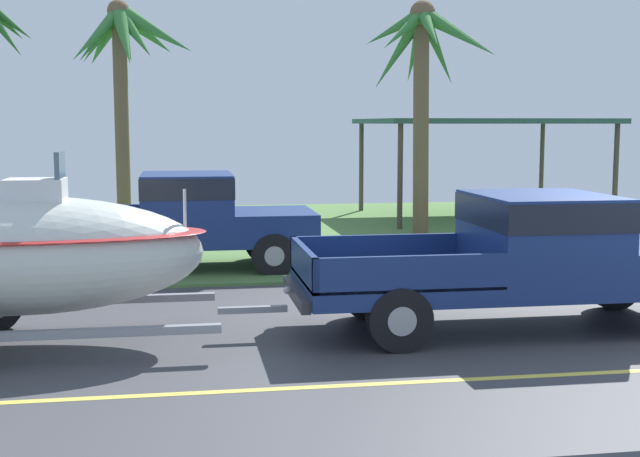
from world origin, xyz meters
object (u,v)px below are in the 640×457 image
Objects in this scene: palm_tree_near_right at (425,60)px; pickup_truck_towing at (538,253)px; parked_pickup_background at (185,217)px; carport_awning at (480,123)px; palm_tree_far_left at (125,52)px; boat_on_trailer at (17,254)px.

pickup_truck_towing is at bearing -96.69° from palm_tree_near_right.
carport_awning is (8.47, 7.59, 1.74)m from parked_pickup_background.
palm_tree_far_left is (-5.97, 9.52, 3.36)m from pickup_truck_towing.
parked_pickup_background is 1.04× the size of palm_tree_far_left.
palm_tree_near_right reaches higher than palm_tree_far_left.
parked_pickup_background is at bearing -144.76° from palm_tree_near_right.
boat_on_trailer is 0.91× the size of carport_awning.
palm_tree_near_right is at bearing 50.03° from boat_on_trailer.
palm_tree_near_right is at bearing 35.24° from parked_pickup_background.
parked_pickup_background is 0.89× the size of carport_awning.
palm_tree_near_right reaches higher than boat_on_trailer.
palm_tree_far_left is at bearing 122.09° from pickup_truck_towing.
carport_awning is at bearing 73.64° from pickup_truck_towing.
palm_tree_far_left reaches higher than parked_pickup_background.
carport_awning is at bearing 52.55° from palm_tree_near_right.
pickup_truck_towing is 1.05× the size of palm_tree_near_right.
pickup_truck_towing is at bearing -48.50° from parked_pickup_background.
boat_on_trailer is 1.02× the size of parked_pickup_background.
pickup_truck_towing is 13.54m from carport_awning.
pickup_truck_towing is at bearing -106.36° from carport_awning.
palm_tree_near_right is (7.87, 9.39, 3.10)m from boat_on_trailer.
palm_tree_near_right is (1.10, 9.39, 3.25)m from pickup_truck_towing.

